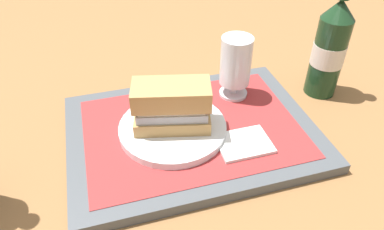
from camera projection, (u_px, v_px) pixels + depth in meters
name	position (u px, v px, depth m)	size (l,w,h in m)	color
ground_plane	(192.00, 136.00, 0.67)	(3.00, 3.00, 0.00)	olive
tray	(192.00, 132.00, 0.66)	(0.44, 0.32, 0.02)	#4C5156
placemat	(192.00, 128.00, 0.65)	(0.38, 0.27, 0.00)	#9E2D2D
plate	(172.00, 127.00, 0.64)	(0.19, 0.19, 0.01)	white
sandwich	(173.00, 105.00, 0.61)	(0.14, 0.09, 0.08)	tan
beer_glass	(236.00, 64.00, 0.69)	(0.06, 0.06, 0.12)	silver
napkin_folded	(244.00, 143.00, 0.61)	(0.09, 0.07, 0.01)	white
beer_bottle	(330.00, 48.00, 0.71)	(0.07, 0.07, 0.27)	#19381E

